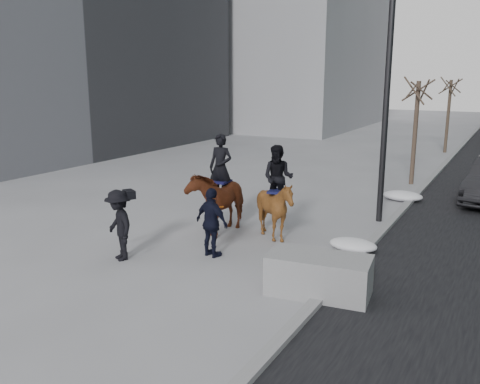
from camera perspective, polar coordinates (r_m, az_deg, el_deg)
The scene contains 11 objects.
ground at distance 12.55m, azimuth -2.68°, elevation -7.78°, with size 120.00×120.00×0.00m, color gray.
curb at distance 20.70m, azimuth 19.42°, elevation -0.00°, with size 0.25×90.00×0.12m, color gray.
planter at distance 10.74m, azimuth 8.85°, elevation -9.21°, with size 2.08×1.04×0.83m, color gray.
tree_near at distance 22.11m, azimuth 19.09°, elevation 6.83°, with size 1.20×1.20×4.70m, color #382C21, non-canonical shape.
tree_far at distance 32.17m, azimuth 22.35°, elevation 8.24°, with size 1.20×1.20×4.66m, color #392D22, non-canonical shape.
mounted_left at distance 14.65m, azimuth -2.42°, elevation -0.43°, with size 1.08×2.22×2.82m.
mounted_right at distance 13.89m, azimuth 4.05°, elevation -1.20°, with size 1.62×1.76×2.61m.
feeder at distance 12.62m, azimuth -3.18°, elevation -3.45°, with size 1.10×0.97×1.75m.
camera_crew at distance 12.73m, azimuth -13.42°, elevation -3.61°, with size 1.31×1.12×1.75m.
lamppost at distance 15.76m, azimuth 16.32°, elevation 14.48°, with size 0.25×1.55×9.09m.
snow_piles at distance 16.88m, azimuth 16.09°, elevation -2.21°, with size 1.40×7.00×0.36m.
Camera 1 is at (6.18, -9.98, 4.44)m, focal length 38.00 mm.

